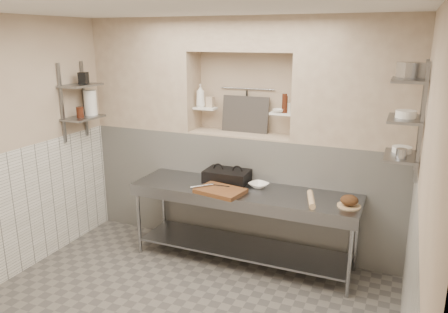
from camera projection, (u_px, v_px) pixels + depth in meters
The scene contains 47 objects.
ceiling at pixel (166, 0), 3.45m from camera, with size 4.00×3.90×0.10m, color silver.
wall_left at pixel (2, 152), 4.60m from camera, with size 0.10×3.90×2.80m, color #BBA78C.
wall_right at pixel (428, 209), 3.06m from camera, with size 0.10×3.90×2.80m, color #BBA78C.
wall_back at pixel (249, 131), 5.61m from camera, with size 4.00×0.10×2.80m, color #BBA78C.
backwall_lower at pixel (242, 188), 5.57m from camera, with size 4.00×0.40×1.40m, color silver.
alcove_sill at pixel (242, 134), 5.38m from camera, with size 1.30×0.40×0.02m, color #BBA78C.
backwall_pillar_left at pixel (148, 74), 5.70m from camera, with size 1.35×0.40×1.40m, color #BBA78C.
backwall_pillar_right at pixel (358, 82), 4.70m from camera, with size 1.35×0.40×1.40m, color #BBA78C.
backwall_header at pixel (243, 34), 5.07m from camera, with size 1.30×0.40×0.40m, color #BBA78C.
wainscot_left at pixel (15, 214), 4.76m from camera, with size 0.02×3.90×1.40m, color silver.
wainscot_right at pixel (407, 295), 3.27m from camera, with size 0.02×3.90×1.40m, color silver.
alcove_shelf_left at pixel (205, 108), 5.49m from camera, with size 0.28×0.16×0.03m, color white.
alcove_shelf_right at pixel (282, 113), 5.12m from camera, with size 0.28×0.16×0.03m, color white.
utensil_rail at pixel (247, 89), 5.39m from camera, with size 0.02×0.02×0.70m, color gray.
hanging_steel at pixel (247, 103), 5.42m from camera, with size 0.02×0.02×0.30m, color black.
splash_panel at pixel (245, 114), 5.41m from camera, with size 0.60×0.02×0.45m, color #383330.
shelf_rail_left_a at pixel (84, 99), 5.58m from camera, with size 0.03×0.03×0.95m, color slate.
shelf_rail_left_b at pixel (62, 103), 5.22m from camera, with size 0.03×0.03×0.95m, color slate.
wall_shelf_left_lower at pixel (83, 118), 5.40m from camera, with size 0.30×0.50×0.03m, color slate.
wall_shelf_left_upper at pixel (81, 85), 5.30m from camera, with size 0.30×0.50×0.03m, color slate.
shelf_rail_right_a at pixel (421, 116), 4.08m from camera, with size 0.03×0.03×1.05m, color slate.
shelf_rail_right_b at pixel (422, 124), 3.72m from camera, with size 0.03×0.03×1.05m, color slate.
wall_shelf_right_lower at pixel (401, 156), 4.05m from camera, with size 0.30×0.50×0.03m, color slate.
wall_shelf_right_mid at pixel (405, 119), 3.95m from camera, with size 0.30×0.50×0.03m, color slate.
wall_shelf_right_upper at pixel (410, 80), 3.86m from camera, with size 0.30×0.50×0.03m, color slate.
prep_table at pixel (243, 211), 5.00m from camera, with size 2.60×0.70×0.90m.
panini_press at pixel (228, 175), 5.20m from camera, with size 0.52×0.39×0.14m.
cutting_board at pixel (220, 191), 4.83m from camera, with size 0.51×0.36×0.05m, color brown.
knife_blade at pixel (219, 186), 4.92m from camera, with size 0.24×0.03×0.01m, color gray.
tongs at pixel (202, 186), 4.88m from camera, with size 0.03×0.03×0.28m, color gray.
mixing_bowl at pixel (259, 185), 5.00m from camera, with size 0.21×0.21×0.05m, color white.
rolling_pin at pixel (311, 199), 4.55m from camera, with size 0.07×0.07×0.43m, color #E0BF82.
bread_board at pixel (349, 206), 4.44m from camera, with size 0.24×0.24×0.01m, color #E0BF82.
bread_loaf at pixel (349, 200), 4.43m from camera, with size 0.18×0.18×0.11m, color #4C2D19.
bottle_soap at pixel (200, 96), 5.46m from camera, with size 0.11×0.11×0.29m, color white.
jar_alcove at pixel (210, 102), 5.50m from camera, with size 0.09×0.09×0.13m, color #BBA78C.
bowl_alcove at pixel (278, 111), 5.10m from camera, with size 0.14×0.14×0.04m, color white.
condiment_a at pixel (285, 104), 5.06m from camera, with size 0.06×0.06×0.20m, color #3B180C.
condiment_b at pixel (284, 103), 5.06m from camera, with size 0.06×0.06×0.22m, color #3B180C.
condiment_c at pixel (289, 108), 5.09m from camera, with size 0.07×0.07×0.12m, color white.
jug_left at pixel (90, 103), 5.49m from camera, with size 0.16×0.16×0.31m, color white.
jar_left at pixel (80, 112), 5.34m from camera, with size 0.09×0.09×0.13m, color #3B180C.
box_left_upper at pixel (83, 78), 5.33m from camera, with size 0.10×0.10×0.14m, color black.
bowl_right at pixel (402, 149), 4.13m from camera, with size 0.18×0.18×0.05m, color white.
canister_right at pixel (401, 154), 3.89m from camera, with size 0.10×0.10×0.10m, color gray.
bowl_right_mid at pixel (406, 114), 3.93m from camera, with size 0.18×0.18×0.07m, color white.
basket_right at pixel (411, 70), 3.85m from camera, with size 0.18×0.22×0.14m, color gray.
Camera 1 is at (1.84, -3.18, 2.57)m, focal length 35.00 mm.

